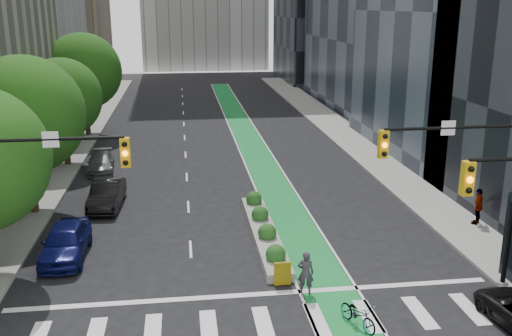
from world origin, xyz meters
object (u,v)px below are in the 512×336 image
object	(u,v)px
parked_car_left_near	(66,242)
parked_car_left_far	(101,163)
pedestrian_far	(478,206)
cyclist	(306,273)
parked_car_left_mid	(107,194)
median_planter	(264,230)
bicycle	(358,314)

from	to	relation	value
parked_car_left_near	parked_car_left_far	world-z (taller)	parked_car_left_near
parked_car_left_far	pedestrian_far	distance (m)	24.71
cyclist	parked_car_left_mid	distance (m)	14.75
median_planter	parked_car_left_mid	distance (m)	10.04
parked_car_left_near	bicycle	bearing A→B (deg)	-32.41
bicycle	parked_car_left_far	xyz separation A→B (m)	(-11.78, 21.75, 0.13)
parked_car_left_mid	parked_car_left_far	bearing A→B (deg)	102.75
bicycle	parked_car_left_mid	xyz separation A→B (m)	(-10.49, 14.26, 0.27)
median_planter	cyclist	xyz separation A→B (m)	(0.80, -6.00, 0.54)
median_planter	pedestrian_far	bearing A→B (deg)	-0.30
pedestrian_far	bicycle	bearing A→B (deg)	0.62
median_planter	bicycle	bearing A→B (deg)	-75.98
pedestrian_far	parked_car_left_far	bearing A→B (deg)	-74.84
median_planter	parked_car_left_near	xyz separation A→B (m)	(-9.38, -1.24, 0.43)
cyclist	median_planter	bearing A→B (deg)	-67.71
pedestrian_far	median_planter	bearing A→B (deg)	-42.97
parked_car_left_far	pedestrian_far	xyz separation A→B (m)	(20.91, -13.15, 0.49)
parked_car_left_near	pedestrian_far	xyz separation A→B (m)	(20.67, 1.18, 0.31)
median_planter	parked_car_left_far	size ratio (longest dim) A/B	2.40
parked_car_left_near	parked_car_left_mid	size ratio (longest dim) A/B	1.02
parked_car_left_mid	pedestrian_far	size ratio (longest dim) A/B	2.39
parked_car_left_far	pedestrian_far	bearing A→B (deg)	-36.64
median_planter	parked_car_left_mid	xyz separation A→B (m)	(-8.33, 5.59, 0.39)
cyclist	parked_car_left_mid	size ratio (longest dim) A/B	0.40
cyclist	parked_car_left_far	xyz separation A→B (m)	(-10.41, 19.09, -0.29)
parked_car_left_mid	bicycle	bearing A→B (deg)	-50.66
bicycle	parked_car_left_mid	distance (m)	17.70
bicycle	parked_car_left_near	world-z (taller)	parked_car_left_near
median_planter	parked_car_left_far	bearing A→B (deg)	126.29
pedestrian_far	cyclist	bearing A→B (deg)	-13.17
median_planter	parked_car_left_near	world-z (taller)	parked_car_left_near
cyclist	pedestrian_far	size ratio (longest dim) A/B	0.95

